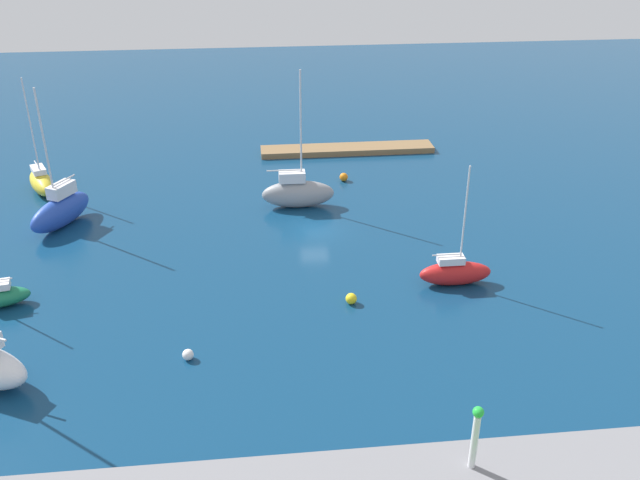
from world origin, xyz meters
name	(u,v)px	position (x,y,z in m)	size (l,w,h in m)	color
water	(314,230)	(0.00, 0.00, 0.00)	(160.00, 160.00, 0.00)	navy
pier_dock	(347,149)	(-5.78, -19.80, 0.32)	(19.68, 3.04, 0.64)	olive
harbor_beacon	(475,433)	(-4.84, 29.85, 3.48)	(0.56, 0.56, 3.73)	silver
sailboat_gray_inner_mooring	(298,192)	(1.02, -5.21, 1.47)	(6.81, 2.21, 12.96)	gray
sailboat_red_lone_south	(455,272)	(-9.68, 10.36, 1.04)	(5.51, 1.66, 9.57)	red
sailboat_yellow_far_south	(41,181)	(25.98, -11.60, 1.06)	(4.34, 6.38, 11.42)	yellow
sailboat_blue_far_north	(61,210)	(22.22, -3.39, 1.54)	(5.15, 7.31, 12.55)	#2347B2
mooring_buoy_orange	(344,177)	(-4.18, -11.12, 0.43)	(0.86, 0.86, 0.86)	orange
mooring_buoy_white	(188,355)	(9.85, 17.76, 0.36)	(0.73, 0.73, 0.73)	white
mooring_buoy_yellow	(351,299)	(-1.48, 12.29, 0.41)	(0.82, 0.82, 0.82)	yellow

